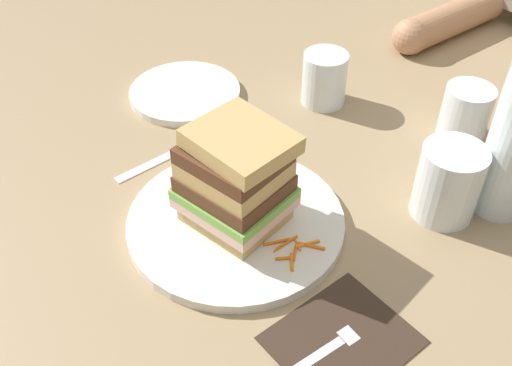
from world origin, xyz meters
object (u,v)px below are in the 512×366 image
(empty_tumbler_0, at_px, (465,113))
(sandwich, at_px, (236,178))
(napkin_dark, at_px, (342,340))
(main_plate, at_px, (236,221))
(side_plate, at_px, (185,92))
(fork, at_px, (326,349))
(juice_glass, at_px, (447,186))
(empty_tumbler_1, at_px, (324,79))
(knife, at_px, (174,152))

(empty_tumbler_0, bearing_deg, sandwich, -97.22)
(napkin_dark, xyz_separation_m, empty_tumbler_0, (-0.15, 0.38, 0.04))
(main_plate, relative_size, sandwich, 1.95)
(side_plate, bearing_deg, fork, -15.61)
(main_plate, xyz_separation_m, side_plate, (-0.28, 0.10, -0.00))
(side_plate, bearing_deg, empty_tumbler_0, 38.63)
(juice_glass, relative_size, empty_tumbler_0, 1.21)
(juice_glass, relative_size, side_plate, 0.55)
(juice_glass, relative_size, empty_tumbler_1, 1.17)
(sandwich, relative_size, knife, 0.68)
(sandwich, height_order, knife, sandwich)
(fork, bearing_deg, juice_glass, 104.28)
(fork, xyz_separation_m, side_plate, (-0.48, 0.13, 0.00))
(napkin_dark, relative_size, empty_tumbler_0, 1.72)
(sandwich, relative_size, napkin_dark, 0.99)
(fork, relative_size, side_plate, 0.95)
(knife, xyz_separation_m, juice_glass, (0.30, 0.21, 0.04))
(juice_glass, height_order, empty_tumbler_1, juice_glass)
(napkin_dark, height_order, knife, same)
(juice_glass, bearing_deg, knife, -145.54)
(empty_tumbler_1, bearing_deg, napkin_dark, -39.15)
(sandwich, relative_size, juice_glass, 1.41)
(napkin_dark, distance_m, empty_tumbler_1, 0.44)
(sandwich, xyz_separation_m, side_plate, (-0.28, 0.10, -0.07))
(napkin_dark, bearing_deg, side_plate, 166.90)
(sandwich, bearing_deg, main_plate, -101.96)
(empty_tumbler_0, relative_size, side_plate, 0.45)
(empty_tumbler_0, height_order, empty_tumbler_1, empty_tumbler_1)
(juice_glass, bearing_deg, side_plate, -164.32)
(main_plate, distance_m, empty_tumbler_0, 0.37)
(main_plate, xyz_separation_m, empty_tumbler_1, (-0.14, 0.27, 0.03))
(knife, bearing_deg, napkin_dark, -3.50)
(main_plate, relative_size, fork, 1.59)
(empty_tumbler_1, bearing_deg, juice_glass, -9.72)
(empty_tumbler_0, bearing_deg, side_plate, -141.37)
(knife, bearing_deg, side_plate, 142.19)
(fork, relative_size, knife, 0.83)
(napkin_dark, bearing_deg, knife, 176.50)
(empty_tumbler_1, bearing_deg, knife, -96.06)
(juice_glass, bearing_deg, sandwich, -121.40)
(main_plate, distance_m, fork, 0.20)
(main_plate, xyz_separation_m, knife, (-0.17, 0.01, -0.01))
(napkin_dark, relative_size, juice_glass, 1.42)
(empty_tumbler_1, distance_m, side_plate, 0.22)
(sandwich, xyz_separation_m, napkin_dark, (0.20, -0.01, -0.07))
(sandwich, height_order, juice_glass, sandwich)
(napkin_dark, xyz_separation_m, knife, (-0.37, 0.02, 0.00))
(sandwich, xyz_separation_m, juice_glass, (0.13, 0.22, -0.03))
(main_plate, relative_size, napkin_dark, 1.94)
(main_plate, height_order, sandwich, sandwich)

